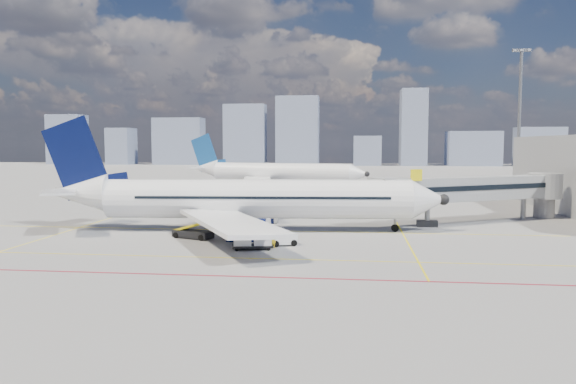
% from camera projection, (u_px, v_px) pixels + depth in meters
% --- Properties ---
extents(ground, '(420.00, 420.00, 0.00)m').
position_uv_depth(ground, '(250.00, 244.00, 49.80)').
color(ground, gray).
rests_on(ground, ground).
extents(apron_markings, '(90.00, 35.12, 0.01)m').
position_uv_depth(apron_markings, '(235.00, 253.00, 45.99)').
color(apron_markings, yellow).
rests_on(apron_markings, ground).
extents(jet_bridge, '(23.55, 15.78, 6.30)m').
position_uv_depth(jet_bridge, '(482.00, 190.00, 63.49)').
color(jet_bridge, '#94969C').
rests_on(jet_bridge, ground).
extents(floodlight_mast_ne, '(3.20, 0.61, 25.45)m').
position_uv_depth(floodlight_mast_ne, '(519.00, 117.00, 98.67)').
color(floodlight_mast_ne, slate).
rests_on(floodlight_mast_ne, ground).
extents(distant_skyline, '(246.60, 14.14, 31.46)m').
position_uv_depth(distant_skyline, '(337.00, 138.00, 236.62)').
color(distant_skyline, slate).
rests_on(distant_skyline, ground).
extents(main_aircraft, '(41.58, 36.19, 12.14)m').
position_uv_depth(main_aircraft, '(241.00, 200.00, 57.37)').
color(main_aircraft, white).
rests_on(main_aircraft, ground).
extents(second_aircraft, '(37.61, 32.28, 11.14)m').
position_uv_depth(second_aircraft, '(274.00, 173.00, 111.78)').
color(second_aircraft, white).
rests_on(second_aircraft, ground).
extents(baggage_tug, '(2.54, 2.04, 1.55)m').
position_uv_depth(baggage_tug, '(282.00, 237.00, 49.18)').
color(baggage_tug, white).
rests_on(baggage_tug, ground).
extents(cargo_dolly, '(3.65, 2.20, 1.87)m').
position_uv_depth(cargo_dolly, '(252.00, 237.00, 47.35)').
color(cargo_dolly, black).
rests_on(cargo_dolly, ground).
extents(belt_loader, '(5.68, 3.34, 2.33)m').
position_uv_depth(belt_loader, '(194.00, 232.00, 52.86)').
color(belt_loader, black).
rests_on(belt_loader, ground).
extents(ramp_worker, '(0.65, 0.69, 1.59)m').
position_uv_depth(ramp_worker, '(273.00, 239.00, 47.95)').
color(ramp_worker, gold).
rests_on(ramp_worker, ground).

